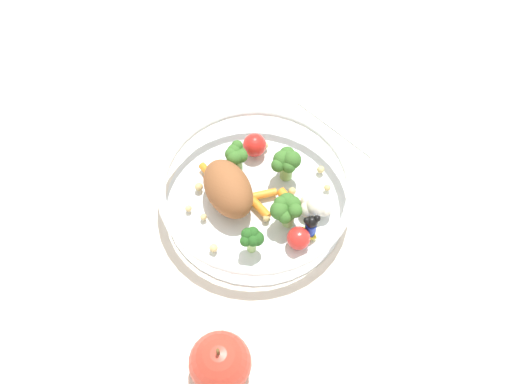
% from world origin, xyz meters
% --- Properties ---
extents(ground_plane, '(2.40, 2.40, 0.00)m').
position_xyz_m(ground_plane, '(0.00, 0.00, 0.00)').
color(ground_plane, silver).
extents(food_container, '(0.26, 0.26, 0.07)m').
position_xyz_m(food_container, '(0.00, 0.01, 0.03)').
color(food_container, white).
rests_on(food_container, ground_plane).
extents(loose_apple, '(0.07, 0.07, 0.08)m').
position_xyz_m(loose_apple, '(-0.09, 0.22, 0.04)').
color(loose_apple, '#BC3828').
rests_on(loose_apple, ground_plane).
extents(folded_napkin, '(0.16, 0.12, 0.01)m').
position_xyz_m(folded_napkin, '(-0.02, -0.21, 0.00)').
color(folded_napkin, white).
rests_on(folded_napkin, ground_plane).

